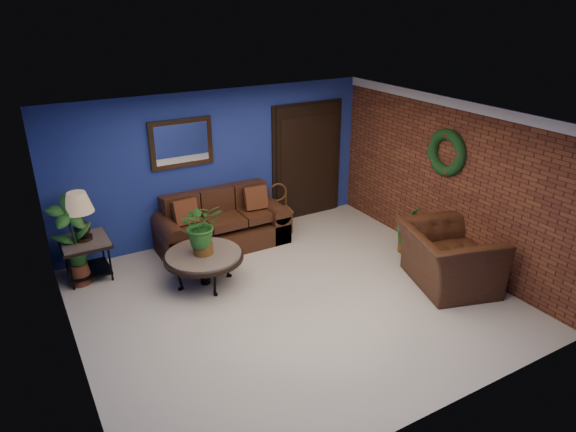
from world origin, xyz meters
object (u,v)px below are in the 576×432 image
sofa (221,228)px  table_lamp (79,211)px  side_chair (280,205)px  armchair (448,257)px  end_table (86,248)px  coffee_table (204,257)px

sofa → table_lamp: (-2.13, -0.03, 0.76)m
side_chair → armchair: bearing=-56.8°
end_table → coffee_table: bearing=-35.9°
table_lamp → side_chair: 3.32m
table_lamp → armchair: bearing=-31.9°
sofa → side_chair: (1.14, 0.03, 0.17)m
armchair → end_table: bearing=75.3°
sofa → armchair: sofa is taller
coffee_table → side_chair: side_chair is taller
coffee_table → end_table: end_table is taller
sofa → end_table: sofa is taller
coffee_table → side_chair: bearing=30.7°
coffee_table → end_table: size_ratio=1.68×
table_lamp → side_chair: size_ratio=0.82×
coffee_table → sofa: bearing=56.3°
sofa → table_lamp: 2.26m
armchair → coffee_table: bearing=77.3°
end_table → side_chair: side_chair is taller
coffee_table → side_chair: (1.84, 1.09, 0.05)m
sofa → armchair: 3.64m
coffee_table → armchair: 3.49m
side_chair → armchair: armchair is taller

